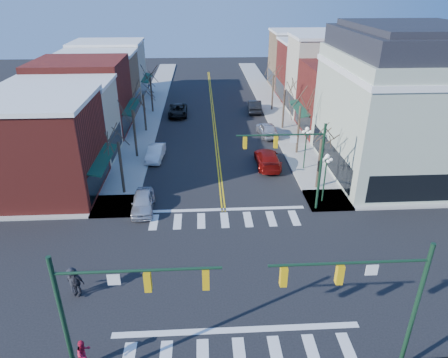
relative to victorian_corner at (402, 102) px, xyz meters
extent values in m
plane|color=black|center=(-16.50, -14.50, -6.66)|extent=(160.00, 160.00, 0.00)
cube|color=#9E9B93|center=(-25.25, 5.50, -6.58)|extent=(3.50, 70.00, 0.15)
cube|color=#9E9B93|center=(-7.75, 5.50, -6.58)|extent=(3.50, 70.00, 0.15)
cube|color=maroon|center=(-32.00, -2.75, -2.66)|extent=(10.00, 8.50, 8.00)
cube|color=#B8B097|center=(-32.00, 5.00, -2.91)|extent=(10.00, 7.00, 7.50)
cube|color=maroon|center=(-32.00, 13.00, -2.41)|extent=(10.00, 9.00, 8.50)
cube|color=#927350|center=(-32.00, 21.25, -2.76)|extent=(10.00, 7.50, 7.80)
cube|color=#B8B097|center=(-32.00, 29.00, -2.56)|extent=(10.00, 8.00, 8.20)
cube|color=maroon|center=(-1.00, 11.25, -2.66)|extent=(10.00, 8.50, 8.00)
cube|color=#B8B097|center=(-1.00, 19.00, -1.66)|extent=(10.00, 7.00, 10.00)
cube|color=maroon|center=(-1.00, 26.50, -2.41)|extent=(10.00, 8.00, 8.50)
cube|color=#927350|center=(-1.00, 34.50, -2.16)|extent=(10.00, 8.00, 9.00)
cube|color=#A7B39B|center=(0.00, 0.00, -1.16)|extent=(12.00, 14.00, 11.00)
cube|color=white|center=(0.00, 0.00, 2.94)|extent=(12.25, 14.25, 0.50)
cube|color=black|center=(0.00, 0.00, 5.24)|extent=(11.40, 13.40, 1.80)
cube|color=black|center=(0.00, 0.00, 6.34)|extent=(9.80, 11.80, 0.60)
cylinder|color=#14331E|center=(-23.90, -21.90, -3.06)|extent=(0.20, 0.20, 7.20)
cylinder|color=#14331E|center=(-20.65, -21.90, -0.26)|extent=(6.50, 0.12, 0.12)
cube|color=gold|center=(-20.33, -21.90, -0.81)|extent=(0.28, 0.28, 0.90)
cube|color=gold|center=(-18.05, -21.90, -0.81)|extent=(0.28, 0.28, 0.90)
cylinder|color=#14331E|center=(-9.10, -21.90, -3.06)|extent=(0.20, 0.20, 7.20)
cylinder|color=#14331E|center=(-12.35, -21.90, -0.26)|extent=(6.50, 0.12, 0.12)
cube|color=gold|center=(-12.68, -21.90, -0.81)|extent=(0.28, 0.28, 0.90)
cube|color=gold|center=(-14.95, -21.90, -0.81)|extent=(0.28, 0.28, 0.90)
cylinder|color=#14331E|center=(-9.10, -7.10, -3.06)|extent=(0.20, 0.20, 7.20)
cylinder|color=#14331E|center=(-12.35, -7.10, -0.26)|extent=(6.50, 0.12, 0.12)
cube|color=gold|center=(-12.68, -7.10, -0.81)|extent=(0.28, 0.28, 0.90)
cube|color=gold|center=(-14.95, -7.10, -0.81)|extent=(0.28, 0.28, 0.90)
cylinder|color=#14331E|center=(-8.30, -6.00, -4.66)|extent=(0.12, 0.12, 4.00)
sphere|color=white|center=(-8.30, -6.00, -2.51)|extent=(0.36, 0.36, 0.36)
cylinder|color=#14331E|center=(-8.30, 0.50, -4.66)|extent=(0.12, 0.12, 4.00)
sphere|color=white|center=(-8.30, 0.50, -2.51)|extent=(0.36, 0.36, 0.36)
cylinder|color=#382B21|center=(-24.90, -3.50, -4.28)|extent=(0.24, 0.24, 4.76)
cylinder|color=#382B21|center=(-24.90, 4.50, -4.14)|extent=(0.24, 0.24, 5.04)
cylinder|color=#382B21|center=(-24.90, 12.50, -4.38)|extent=(0.24, 0.24, 4.55)
cylinder|color=#382B21|center=(-24.90, 20.50, -4.21)|extent=(0.24, 0.24, 4.90)
cylinder|color=#382B21|center=(-8.10, -3.50, -4.35)|extent=(0.24, 0.24, 4.62)
cylinder|color=#382B21|center=(-8.10, 4.50, -4.07)|extent=(0.24, 0.24, 5.18)
cylinder|color=#382B21|center=(-8.10, 12.50, -4.24)|extent=(0.24, 0.24, 4.83)
cylinder|color=#382B21|center=(-8.10, 20.50, -4.17)|extent=(0.24, 0.24, 4.97)
imported|color=silver|center=(-22.90, -6.40, -5.94)|extent=(1.87, 4.28, 1.44)
imported|color=white|center=(-22.90, 3.84, -5.95)|extent=(1.82, 4.37, 1.41)
imported|color=black|center=(-21.30, 18.74, -5.92)|extent=(2.49, 5.32, 1.47)
imported|color=maroon|center=(-11.70, 1.49, -5.87)|extent=(2.30, 5.49, 1.58)
imported|color=silver|center=(-10.39, 10.12, -5.84)|extent=(2.36, 4.93, 1.63)
imported|color=black|center=(-10.65, 19.98, -5.84)|extent=(2.06, 5.06, 1.63)
imported|color=red|center=(-23.80, -20.92, -5.74)|extent=(0.90, 0.94, 1.52)
imported|color=black|center=(-25.46, -16.07, -5.63)|extent=(1.11, 0.69, 1.76)
imported|color=black|center=(-25.69, -15.87, -5.66)|extent=(1.25, 1.18, 1.70)
camera|label=1|loc=(-18.04, -34.28, 9.72)|focal=32.00mm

